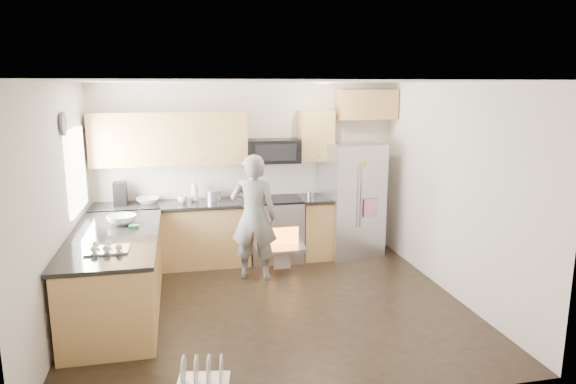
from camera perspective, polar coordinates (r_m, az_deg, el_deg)
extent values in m
plane|color=black|center=(6.19, -1.73, -12.68)|extent=(4.50, 4.50, 0.00)
cube|color=silver|center=(7.71, -4.47, 2.32)|extent=(4.50, 0.04, 2.60)
cube|color=silver|center=(3.89, 3.51, -7.13)|extent=(4.50, 0.04, 2.60)
cube|color=silver|center=(5.82, -24.18, -1.78)|extent=(0.04, 4.00, 2.60)
cube|color=silver|center=(6.55, 17.96, 0.09)|extent=(0.04, 4.00, 2.60)
cube|color=white|center=(5.63, -1.89, 12.17)|extent=(4.50, 4.00, 0.04)
cube|color=white|center=(6.73, -22.47, 2.24)|extent=(0.04, 1.00, 1.00)
cylinder|color=beige|center=(6.91, 3.97, 11.95)|extent=(0.14, 0.14, 0.02)
cylinder|color=#474754|center=(6.13, -23.72, 6.95)|extent=(0.03, 0.26, 0.26)
cube|color=#BC854B|center=(7.55, -12.58, -4.88)|extent=(2.15, 0.60, 0.87)
cube|color=black|center=(7.42, -12.74, -1.42)|extent=(2.19, 0.64, 0.04)
cube|color=#BC854B|center=(7.81, 3.24, -4.05)|extent=(0.50, 0.60, 0.87)
cube|color=black|center=(7.68, 3.30, -0.70)|extent=(0.54, 0.64, 0.04)
cube|color=#BC854B|center=(7.41, -13.01, 5.81)|extent=(2.16, 0.33, 0.74)
cube|color=#BC854B|center=(7.68, 3.09, 6.29)|extent=(0.50, 0.33, 0.74)
cube|color=#BC854B|center=(7.89, 8.69, 9.60)|extent=(0.90, 0.33, 0.44)
imported|color=silver|center=(7.52, -15.28, -0.90)|extent=(0.32, 0.32, 0.08)
imported|color=white|center=(7.50, -10.34, 0.18)|extent=(0.12, 0.12, 0.31)
imported|color=white|center=(7.43, -11.63, -0.78)|extent=(0.14, 0.14, 0.11)
cylinder|color=#B7B7BC|center=(7.48, -8.32, -0.37)|extent=(0.23, 0.23, 0.16)
cube|color=black|center=(7.48, -18.14, -0.18)|extent=(0.17, 0.21, 0.33)
cylinder|color=#B7B7BC|center=(7.72, 2.46, -0.17)|extent=(0.10, 0.10, 0.08)
cube|color=#BC854B|center=(6.21, -18.47, -8.86)|extent=(0.90, 2.30, 0.87)
cube|color=black|center=(6.07, -18.76, -4.69)|extent=(0.96, 2.36, 0.04)
imported|color=white|center=(6.48, -17.98, -2.95)|extent=(0.34, 0.34, 0.11)
cube|color=green|center=(6.28, -16.75, -3.68)|extent=(0.11, 0.08, 0.03)
cube|color=#B7B7BC|center=(5.49, -19.44, -5.77)|extent=(0.42, 0.32, 0.09)
cube|color=#B7B7BC|center=(7.64, -1.44, -4.26)|extent=(0.76, 0.62, 0.90)
cube|color=black|center=(7.53, -1.46, -0.86)|extent=(0.76, 0.60, 0.03)
cube|color=orange|center=(7.36, -0.98, -5.30)|extent=(0.56, 0.02, 0.34)
cube|color=#B7B7BC|center=(7.23, -0.72, -6.32)|extent=(0.70, 0.34, 0.03)
cube|color=silver|center=(7.23, -0.64, -7.46)|extent=(0.24, 0.03, 0.28)
cube|color=black|center=(7.52, -1.65, 4.58)|extent=(0.76, 0.40, 0.34)
cube|color=#B7B7BC|center=(7.86, 7.08, -0.85)|extent=(0.94, 0.78, 1.71)
cylinder|color=#B7B7BC|center=(7.52, 7.74, -0.50)|extent=(0.02, 0.02, 0.93)
cylinder|color=#B7B7BC|center=(7.54, 8.13, -0.48)|extent=(0.02, 0.02, 0.93)
cube|color=#FA90CB|center=(7.64, 9.20, -1.78)|extent=(0.22, 0.04, 0.28)
cube|color=#9CB4F9|center=(7.42, 6.77, 1.57)|extent=(0.17, 0.03, 0.20)
imported|color=gray|center=(6.82, -3.81, -2.82)|extent=(0.70, 0.56, 1.69)
cube|color=#B7B7BC|center=(4.82, -9.43, -20.29)|extent=(0.51, 0.43, 0.03)
cylinder|color=white|center=(4.77, -11.53, -18.78)|extent=(0.06, 0.25, 0.25)
cylinder|color=white|center=(4.75, -10.17, -18.83)|extent=(0.06, 0.25, 0.25)
cylinder|color=white|center=(4.74, -8.81, -18.88)|extent=(0.06, 0.25, 0.25)
cylinder|color=white|center=(4.73, -7.43, -18.91)|extent=(0.06, 0.25, 0.25)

